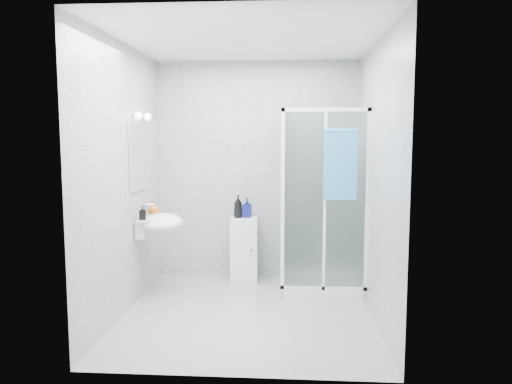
# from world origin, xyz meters

# --- Properties ---
(room) EXTENTS (2.40, 2.60, 2.60)m
(room) POSITION_xyz_m (0.00, 0.00, 1.30)
(room) COLOR #BABEC1
(room) RESTS_ON ground
(shower_enclosure) EXTENTS (0.90, 0.95, 2.00)m
(shower_enclosure) POSITION_xyz_m (0.67, 0.77, 0.45)
(shower_enclosure) COLOR white
(shower_enclosure) RESTS_ON ground
(wall_basin) EXTENTS (0.46, 0.56, 0.35)m
(wall_basin) POSITION_xyz_m (-0.99, 0.45, 0.80)
(wall_basin) COLOR white
(wall_basin) RESTS_ON ground
(mirror) EXTENTS (0.02, 0.60, 0.70)m
(mirror) POSITION_xyz_m (-1.19, 0.45, 1.50)
(mirror) COLOR white
(mirror) RESTS_ON room
(vanity_lights) EXTENTS (0.10, 0.40, 0.08)m
(vanity_lights) POSITION_xyz_m (-1.14, 0.45, 1.92)
(vanity_lights) COLOR silver
(vanity_lights) RESTS_ON room
(wall_hooks) EXTENTS (0.23, 0.06, 0.03)m
(wall_hooks) POSITION_xyz_m (-0.25, 1.26, 1.62)
(wall_hooks) COLOR silver
(wall_hooks) RESTS_ON room
(storage_cabinet) EXTENTS (0.33, 0.35, 0.76)m
(storage_cabinet) POSITION_xyz_m (-0.14, 1.05, 0.38)
(storage_cabinet) COLOR white
(storage_cabinet) RESTS_ON ground
(hand_towel) EXTENTS (0.34, 0.05, 0.71)m
(hand_towel) POSITION_xyz_m (0.90, 0.36, 1.45)
(hand_towel) COLOR teal
(hand_towel) RESTS_ON shower_enclosure
(shampoo_bottle_a) EXTENTS (0.12, 0.12, 0.27)m
(shampoo_bottle_a) POSITION_xyz_m (-0.21, 1.06, 0.90)
(shampoo_bottle_a) COLOR black
(shampoo_bottle_a) RESTS_ON storage_cabinet
(shampoo_bottle_b) EXTENTS (0.11, 0.11, 0.23)m
(shampoo_bottle_b) POSITION_xyz_m (-0.11, 1.10, 0.88)
(shampoo_bottle_b) COLOR #0E1257
(shampoo_bottle_b) RESTS_ON storage_cabinet
(soap_dispenser_orange) EXTENTS (0.15, 0.15, 0.16)m
(soap_dispenser_orange) POSITION_xyz_m (-1.08, 0.56, 0.94)
(soap_dispenser_orange) COLOR #B55E15
(soap_dispenser_orange) RESTS_ON wall_basin
(soap_dispenser_black) EXTENTS (0.07, 0.07, 0.14)m
(soap_dispenser_black) POSITION_xyz_m (-1.11, 0.28, 0.93)
(soap_dispenser_black) COLOR black
(soap_dispenser_black) RESTS_ON wall_basin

